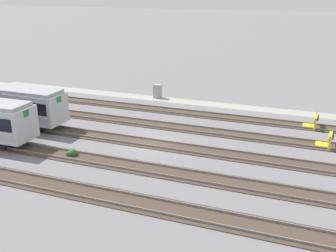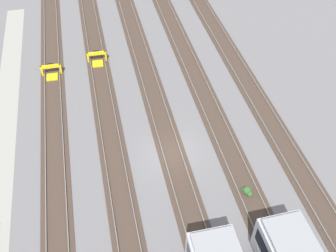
{
  "view_description": "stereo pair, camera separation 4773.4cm",
  "coord_description": "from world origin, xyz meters",
  "px_view_note": "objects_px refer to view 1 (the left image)",
  "views": [
    {
      "loc": [
        -12.04,
        28.36,
        12.6
      ],
      "look_at": [
        -1.38,
        0.0,
        1.8
      ],
      "focal_mm": 42.0,
      "sensor_mm": 36.0,
      "label": 1
    },
    {
      "loc": [
        20.25,
        -4.93,
        23.92
      ],
      "look_at": [
        -1.38,
        0.0,
        1.8
      ],
      "focal_mm": 42.0,
      "sensor_mm": 36.0,
      "label": 2
    }
  ],
  "objects_px": {
    "weed_clump": "(72,153)",
    "bumper_stop_nearest_track": "(313,122)",
    "bumper_stop_near_inner_track": "(327,141)",
    "electrical_cabinet": "(158,91)"
  },
  "relations": [
    {
      "from": "weed_clump",
      "to": "bumper_stop_nearest_track",
      "type": "bearing_deg",
      "value": -141.92
    },
    {
      "from": "bumper_stop_near_inner_track",
      "to": "weed_clump",
      "type": "distance_m",
      "value": 20.81
    },
    {
      "from": "bumper_stop_near_inner_track",
      "to": "weed_clump",
      "type": "height_order",
      "value": "bumper_stop_near_inner_track"
    },
    {
      "from": "bumper_stop_nearest_track",
      "to": "electrical_cabinet",
      "type": "relative_size",
      "value": 1.25
    },
    {
      "from": "electrical_cabinet",
      "to": "weed_clump",
      "type": "height_order",
      "value": "electrical_cabinet"
    },
    {
      "from": "bumper_stop_nearest_track",
      "to": "weed_clump",
      "type": "relative_size",
      "value": 2.18
    },
    {
      "from": "bumper_stop_nearest_track",
      "to": "bumper_stop_near_inner_track",
      "type": "height_order",
      "value": "same"
    },
    {
      "from": "bumper_stop_near_inner_track",
      "to": "weed_clump",
      "type": "xyz_separation_m",
      "value": [
        18.71,
        9.11,
        -0.27
      ]
    },
    {
      "from": "electrical_cabinet",
      "to": "weed_clump",
      "type": "distance_m",
      "value": 18.31
    },
    {
      "from": "electrical_cabinet",
      "to": "bumper_stop_nearest_track",
      "type": "bearing_deg",
      "value": 165.39
    }
  ]
}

